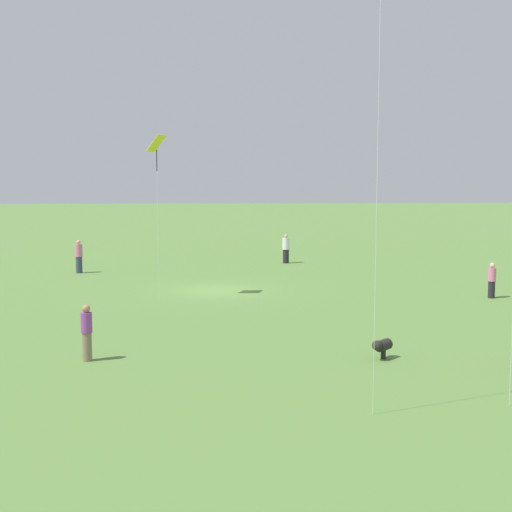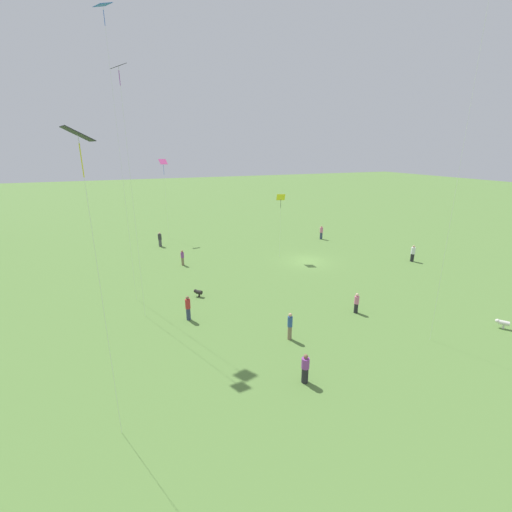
% 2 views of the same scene
% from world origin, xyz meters
% --- Properties ---
extents(ground_plane, '(240.00, 240.00, 0.00)m').
position_xyz_m(ground_plane, '(0.00, 0.00, 0.00)').
color(ground_plane, '#5B843D').
extents(person_2, '(0.60, 0.60, 1.89)m').
position_xyz_m(person_2, '(7.79, -6.80, 0.94)').
color(person_2, '#333D5B').
rests_on(person_2, ground_plane).
extents(person_4, '(0.46, 0.46, 1.69)m').
position_xyz_m(person_4, '(3.94, 13.16, 0.86)').
color(person_4, '#847056').
rests_on(person_4, ground_plane).
extents(person_5, '(0.39, 0.39, 1.61)m').
position_xyz_m(person_5, '(-12.40, 3.02, 0.80)').
color(person_5, '#232328').
rests_on(person_5, ground_plane).
extents(person_6, '(0.54, 0.54, 1.85)m').
position_xyz_m(person_6, '(-4.51, -10.82, 0.91)').
color(person_6, '#232328').
rests_on(person_6, ground_plane).
extents(kite_1, '(0.87, 1.07, 7.30)m').
position_xyz_m(kite_1, '(2.62, 2.16, 6.73)').
color(kite_1, yellow).
rests_on(kite_1, ground_plane).
extents(dog_0, '(0.71, 0.71, 0.62)m').
position_xyz_m(dog_0, '(-4.82, 13.54, 0.41)').
color(dog_0, black).
rests_on(dog_0, ground_plane).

